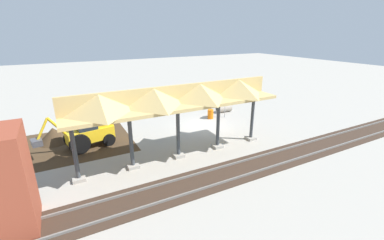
{
  "coord_description": "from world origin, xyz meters",
  "views": [
    {
      "loc": [
        11.08,
        18.54,
        8.02
      ],
      "look_at": [
        2.37,
        2.19,
        1.6
      ],
      "focal_mm": 24.0,
      "sensor_mm": 36.0,
      "label": 1
    }
  ],
  "objects_px": {
    "stop_sign": "(225,100)",
    "backhoe": "(88,131)",
    "concrete_pipe": "(224,108)",
    "traffic_barrel": "(210,114)"
  },
  "relations": [
    {
      "from": "stop_sign",
      "to": "backhoe",
      "type": "distance_m",
      "value": 12.72
    },
    {
      "from": "stop_sign",
      "to": "traffic_barrel",
      "type": "bearing_deg",
      "value": -14.42
    },
    {
      "from": "concrete_pipe",
      "to": "traffic_barrel",
      "type": "height_order",
      "value": "traffic_barrel"
    },
    {
      "from": "concrete_pipe",
      "to": "stop_sign",
      "type": "bearing_deg",
      "value": 58.2
    },
    {
      "from": "backhoe",
      "to": "concrete_pipe",
      "type": "relative_size",
      "value": 3.38
    },
    {
      "from": "stop_sign",
      "to": "concrete_pipe",
      "type": "xyz_separation_m",
      "value": [
        -0.94,
        -1.52,
        -1.4
      ]
    },
    {
      "from": "backhoe",
      "to": "traffic_barrel",
      "type": "bearing_deg",
      "value": -173.16
    },
    {
      "from": "backhoe",
      "to": "concrete_pipe",
      "type": "distance_m",
      "value": 13.87
    },
    {
      "from": "concrete_pipe",
      "to": "traffic_barrel",
      "type": "distance_m",
      "value": 2.63
    },
    {
      "from": "stop_sign",
      "to": "concrete_pipe",
      "type": "relative_size",
      "value": 1.57
    }
  ]
}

